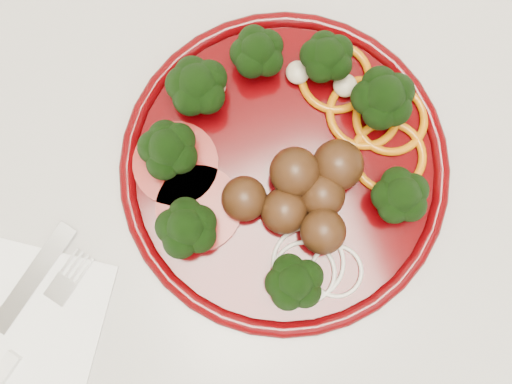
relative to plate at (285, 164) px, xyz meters
name	(u,v)px	position (x,y,z in m)	size (l,w,h in m)	color
counter	(367,188)	(0.16, -0.01, -0.47)	(2.40, 0.60, 0.90)	silver
plate	(285,164)	(0.00, 0.00, 0.00)	(0.28, 0.28, 0.06)	#460204
napkin	(9,333)	(-0.27, -0.04, -0.02)	(0.15, 0.15, 0.00)	white
fork	(4,370)	(-0.28, -0.07, -0.01)	(0.15, 0.11, 0.01)	white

